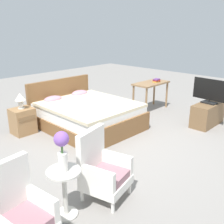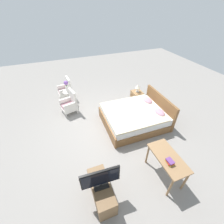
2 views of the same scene
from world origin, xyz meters
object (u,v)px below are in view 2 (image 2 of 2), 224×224
bed (135,117)px  armchair_by_window_left (66,90)px  flower_vase (66,85)px  book_stack (170,162)px  vanity_desk (167,160)px  tv_stand (102,191)px  nightstand (137,97)px  tv_flatscreen (100,179)px  side_table (69,96)px  armchair_by_window_right (70,104)px  table_lamp (138,87)px

bed → armchair_by_window_left: bed is taller
flower_vase → book_stack: (4.27, 1.69, -0.11)m
armchair_by_window_left → flower_vase: (0.60, 0.04, 0.53)m
armchair_by_window_left → vanity_desk: (4.74, 1.81, 0.26)m
tv_stand → book_stack: 1.66m
book_stack → nightstand: bearing=163.0°
bed → nightstand: bearing=149.7°
tv_stand → tv_flatscreen: bearing=-3.5°
bed → flower_vase: flower_vase is taller
flower_vase → tv_flatscreen: (4.10, 0.13, -0.11)m
tv_flatscreen → tv_stand: bearing=176.5°
flower_vase → tv_flatscreen: 4.10m
armchair_by_window_left → side_table: (0.60, 0.04, 0.01)m
armchair_by_window_right → side_table: size_ratio=1.51×
armchair_by_window_left → armchair_by_window_right: 1.17m
book_stack → armchair_by_window_right: bearing=-154.9°
bed → side_table: bed is taller
armchair_by_window_left → table_lamp: (1.52, 2.75, 0.38)m
flower_vase → vanity_desk: flower_vase is taller
tv_stand → nightstand: bearing=140.9°
bed → armchair_by_window_right: (-1.51, -2.07, 0.08)m
tv_flatscreen → armchair_by_window_left: bearing=-177.9°
nightstand → vanity_desk: vanity_desk is taller
bed → armchair_by_window_left: bearing=-142.3°
armchair_by_window_left → flower_vase: flower_vase is taller
armchair_by_window_right → flower_vase: (-0.57, 0.04, 0.53)m
table_lamp → bed: bearing=-30.3°
armchair_by_window_left → tv_stand: bearing=2.1°
tv_stand → tv_flatscreen: (0.00, -0.00, 0.54)m
armchair_by_window_right → tv_flatscreen: 3.55m
side_table → nightstand: side_table is taller
tv_stand → book_stack: size_ratio=4.87×
bed → book_stack: size_ratio=10.84×
tv_flatscreen → vanity_desk: bearing=88.5°
nightstand → book_stack: book_stack is taller
side_table → tv_flatscreen: bearing=1.8°
bed → table_lamp: size_ratio=6.48×
bed → book_stack: bearing=-9.0°
table_lamp → tv_stand: (3.18, -2.58, -0.50)m
armchair_by_window_left → table_lamp: armchair_by_window_left is taller
armchair_by_window_left → flower_vase: 0.80m
bed → flower_vase: bearing=-135.7°
table_lamp → armchair_by_window_right: bearing=-97.2°
table_lamp → tv_flatscreen: (3.18, -2.58, 0.04)m
flower_vase → bed: bearing=44.3°
table_lamp → book_stack: table_lamp is taller
armchair_by_window_right → tv_stand: bearing=2.8°
nightstand → flower_vase: bearing=-108.7°
armchair_by_window_right → nightstand: size_ratio=1.69×
flower_vase → nightstand: 2.93m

